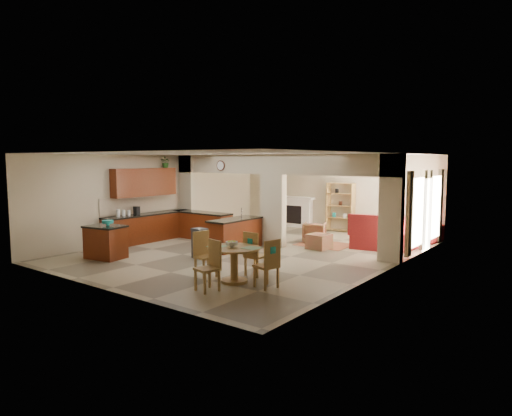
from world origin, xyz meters
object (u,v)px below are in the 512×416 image
Objects in this scene: dining_table at (234,259)px; sofa at (409,232)px; armchair at (314,232)px; kitchen_island at (106,242)px.

dining_table is 6.83m from sofa.
sofa reaches higher than dining_table.
armchair is (-2.60, -1.37, -0.08)m from sofa.
kitchen_island is 9.03m from sofa.
armchair is at bearing 50.19° from kitchen_island.
kitchen_island is at bearing -177.00° from dining_table.
dining_table is (4.31, 0.23, 0.06)m from kitchen_island.
sofa is 2.94m from armchair.
kitchen_island is 0.41× the size of sofa.
dining_table is 5.39m from armchair.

